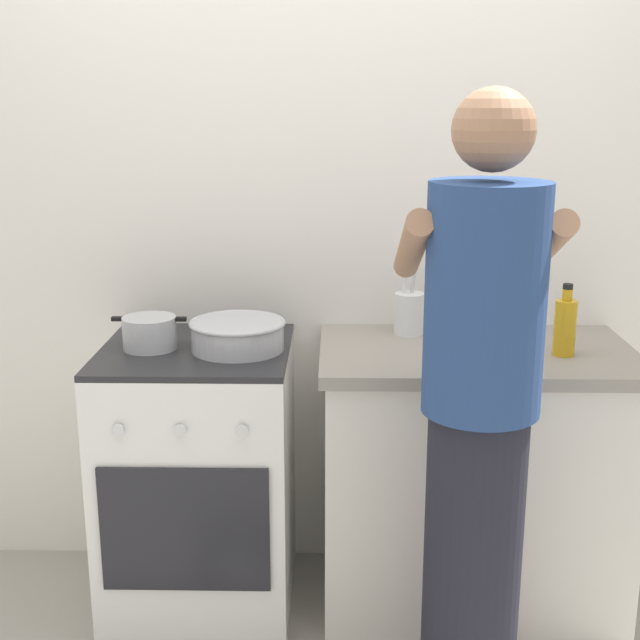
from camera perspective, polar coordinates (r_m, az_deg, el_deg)
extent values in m
plane|color=gray|center=(2.98, -1.07, -19.59)|extent=(6.00, 6.00, 0.00)
cube|color=silver|center=(2.99, 3.03, 6.46)|extent=(3.20, 0.10, 2.50)
cube|color=silver|center=(2.93, 10.03, -10.77)|extent=(0.96, 0.56, 0.86)
cube|color=gray|center=(2.76, 10.44, -2.30)|extent=(1.00, 0.60, 0.04)
cube|color=white|center=(2.92, -7.99, -10.50)|extent=(0.60, 0.60, 0.88)
cube|color=#232326|center=(2.76, -8.32, -2.01)|extent=(0.60, 0.60, 0.02)
cube|color=black|center=(2.66, -9.02, -13.67)|extent=(0.51, 0.01, 0.40)
cylinder|color=silver|center=(2.56, -13.33, -7.18)|extent=(0.04, 0.01, 0.04)
cylinder|color=silver|center=(2.52, -9.33, -7.31)|extent=(0.04, 0.01, 0.04)
cylinder|color=silver|center=(2.49, -5.23, -7.41)|extent=(0.04, 0.01, 0.04)
cylinder|color=#B2B2B7|center=(2.76, -11.29, -0.85)|extent=(0.17, 0.17, 0.10)
cube|color=black|center=(2.77, -13.37, 0.08)|extent=(0.04, 0.02, 0.01)
cube|color=black|center=(2.72, -9.28, 0.06)|extent=(0.04, 0.02, 0.01)
cylinder|color=#B7B7BC|center=(2.70, -5.52, -1.06)|extent=(0.29, 0.29, 0.09)
torus|color=#B7B7BC|center=(2.69, -5.54, -0.19)|extent=(0.30, 0.30, 0.01)
cylinder|color=silver|center=(2.89, 5.96, 0.43)|extent=(0.10, 0.10, 0.14)
cylinder|color=silver|center=(2.86, 5.65, 1.84)|extent=(0.02, 0.05, 0.24)
sphere|color=silver|center=(2.84, 5.72, 4.45)|extent=(0.03, 0.03, 0.03)
cylinder|color=#B7BABF|center=(2.87, 6.18, 2.08)|extent=(0.04, 0.04, 0.28)
sphere|color=#B7BABF|center=(2.85, 6.26, 5.03)|extent=(0.03, 0.03, 0.03)
cylinder|color=silver|center=(2.88, 5.60, 1.91)|extent=(0.02, 0.03, 0.25)
sphere|color=silver|center=(2.85, 5.66, 4.55)|extent=(0.03, 0.03, 0.03)
cylinder|color=gold|center=(2.73, 16.02, -0.51)|extent=(0.07, 0.07, 0.17)
cylinder|color=gold|center=(2.71, 16.18, 1.63)|extent=(0.03, 0.03, 0.04)
cylinder|color=black|center=(2.70, 16.22, 2.17)|extent=(0.03, 0.03, 0.02)
cylinder|color=black|center=(2.42, 10.09, -15.99)|extent=(0.26, 0.26, 0.90)
cylinder|color=navy|center=(2.14, 10.96, 1.33)|extent=(0.30, 0.30, 0.58)
sphere|color=#A07254|center=(2.09, 11.51, 12.34)|extent=(0.20, 0.20, 0.20)
cylinder|color=#A07254|center=(2.24, 6.19, 4.93)|extent=(0.07, 0.41, 0.24)
cylinder|color=#A07254|center=(2.29, 14.72, 4.77)|extent=(0.07, 0.41, 0.24)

